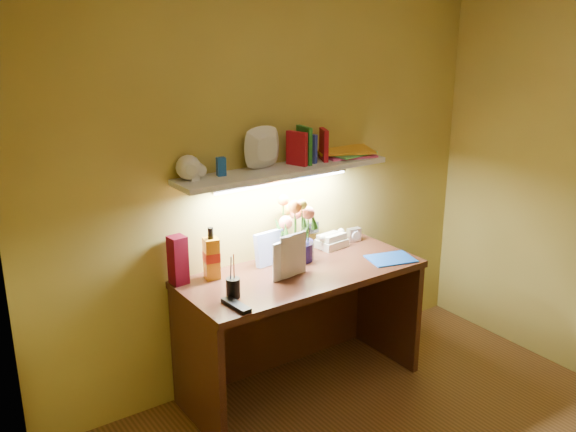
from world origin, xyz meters
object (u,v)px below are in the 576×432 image
object	(u,v)px
flower_bouquet	(295,228)
telephone	(332,239)
desk	(301,330)
whisky_bottle	(211,253)
desk_clock	(354,235)

from	to	relation	value
flower_bouquet	telephone	xyz separation A→B (m)	(0.30, 0.03, -0.14)
desk	whisky_bottle	size ratio (longest dim) A/B	4.78
flower_bouquet	desk_clock	bearing A→B (deg)	4.53
desk	telephone	size ratio (longest dim) A/B	8.07
desk_clock	desk	bearing A→B (deg)	-154.38
desk_clock	whisky_bottle	size ratio (longest dim) A/B	0.29
desk	flower_bouquet	xyz separation A→B (m)	(0.07, 0.17, 0.57)
flower_bouquet	desk_clock	xyz separation A→B (m)	(0.48, 0.04, -0.15)
desk_clock	whisky_bottle	xyz separation A→B (m)	(-1.03, -0.01, 0.10)
desk	desk_clock	distance (m)	0.73
desk_clock	whisky_bottle	bearing A→B (deg)	-174.30
desk	whisky_bottle	world-z (taller)	whisky_bottle
flower_bouquet	desk	bearing A→B (deg)	-113.63
telephone	whisky_bottle	world-z (taller)	whisky_bottle
telephone	whisky_bottle	size ratio (longest dim) A/B	0.59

